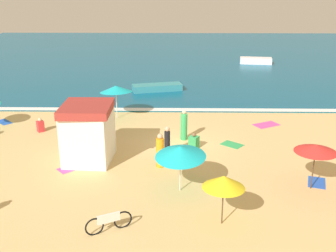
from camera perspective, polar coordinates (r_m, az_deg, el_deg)
ground_plane at (r=23.36m, az=1.46°, el=-2.60°), size 60.00×60.00×0.00m
ocean_water at (r=50.38m, az=1.24°, el=9.67°), size 60.00×44.00×0.10m
wave_breaker_foam at (r=29.25m, az=1.38°, el=2.30°), size 57.00×0.70×0.01m
lifeguard_cabana at (r=21.24m, az=-11.02°, el=-0.89°), size 2.45×2.78×3.00m
beach_umbrella_2 at (r=17.70m, az=1.73°, el=-3.56°), size 2.95×2.97×2.23m
beach_umbrella_4 at (r=27.45m, az=-7.24°, el=5.13°), size 2.81×2.83×2.32m
beach_umbrella_5 at (r=15.51m, az=7.74°, el=-7.68°), size 1.94×1.95×2.05m
beach_umbrella_6 at (r=18.96m, az=19.83°, el=-2.93°), size 2.63×2.63×2.13m
parked_bicycle at (r=15.79m, az=-8.22°, el=-13.05°), size 1.66×0.86×0.76m
beachgoer_0 at (r=23.82m, az=2.23°, el=-0.01°), size 0.46×0.46×1.79m
beachgoer_1 at (r=21.59m, az=-0.11°, el=-2.20°), size 0.31×0.31×1.66m
beachgoer_3 at (r=20.38m, az=-1.10°, el=-3.55°), size 0.55×0.55×1.76m
beachgoer_8 at (r=22.76m, az=3.61°, el=-2.23°), size 0.64×0.64×0.90m
beachgoer_10 at (r=26.42m, az=-17.29°, el=0.04°), size 0.54×0.54×0.87m
beach_towel_0 at (r=20.36m, az=19.94°, el=-7.38°), size 1.08×1.35×0.01m
beach_towel_1 at (r=27.23m, az=13.48°, el=0.17°), size 1.87×1.60×0.01m
beach_towel_2 at (r=23.62m, az=8.87°, el=-2.57°), size 1.43×1.38×0.01m
beach_towel_3 at (r=29.08m, az=-21.80°, el=0.53°), size 1.35×1.35×0.01m
beach_towel_4 at (r=21.17m, az=-12.86°, el=-5.57°), size 1.72×1.63×0.01m
small_boat_0 at (r=34.27m, az=-1.52°, el=5.38°), size 4.26×2.24×0.54m
small_boat_1 at (r=46.47m, az=12.09°, el=8.86°), size 3.51×1.64×0.66m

